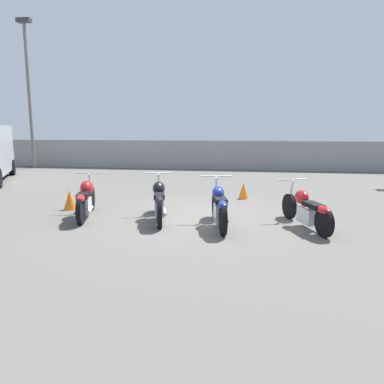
{
  "coord_description": "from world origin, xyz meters",
  "views": [
    {
      "loc": [
        1.26,
        -8.58,
        2.13
      ],
      "look_at": [
        0.0,
        -0.13,
        0.65
      ],
      "focal_mm": 35.0,
      "sensor_mm": 36.0,
      "label": 1
    }
  ],
  "objects": [
    {
      "name": "motorcycle_slot_2",
      "position": [
        0.68,
        -0.7,
        0.44
      ],
      "size": [
        0.73,
        2.02,
        1.04
      ],
      "rotation": [
        0.0,
        0.0,
        0.2
      ],
      "color": "black",
      "rests_on": "ground_plane"
    },
    {
      "name": "motorcycle_slot_3",
      "position": [
        2.54,
        -0.5,
        0.4
      ],
      "size": [
        0.97,
        2.06,
        0.96
      ],
      "rotation": [
        0.0,
        0.0,
        0.34
      ],
      "color": "black",
      "rests_on": "ground_plane"
    },
    {
      "name": "motorcycle_slot_1",
      "position": [
        -0.75,
        -0.29,
        0.45
      ],
      "size": [
        0.79,
        2.12,
        1.04
      ],
      "rotation": [
        0.0,
        0.0,
        0.25
      ],
      "color": "black",
      "rests_on": "ground_plane"
    },
    {
      "name": "light_pole_right",
      "position": [
        -9.93,
        9.71,
        4.42
      ],
      "size": [
        0.7,
        0.35,
        7.47
      ],
      "color": "slate",
      "rests_on": "ground_plane"
    },
    {
      "name": "traffic_cone_far",
      "position": [
        1.16,
        2.64,
        0.25
      ],
      "size": [
        0.3,
        0.3,
        0.5
      ],
      "color": "orange",
      "rests_on": "ground_plane"
    },
    {
      "name": "motorcycle_slot_0",
      "position": [
        -2.54,
        -0.29,
        0.45
      ],
      "size": [
        0.83,
        2.04,
        1.01
      ],
      "rotation": [
        0.0,
        0.0,
        0.25
      ],
      "color": "black",
      "rests_on": "ground_plane"
    },
    {
      "name": "fence_back",
      "position": [
        0.0,
        10.45,
        0.73
      ],
      "size": [
        40.0,
        0.04,
        1.46
      ],
      "color": "gray",
      "rests_on": "ground_plane"
    },
    {
      "name": "traffic_cone_near",
      "position": [
        -3.33,
        0.47,
        0.26
      ],
      "size": [
        0.33,
        0.33,
        0.51
      ],
      "color": "orange",
      "rests_on": "ground_plane"
    },
    {
      "name": "ground_plane",
      "position": [
        0.0,
        0.0,
        0.0
      ],
      "size": [
        60.0,
        60.0,
        0.0
      ],
      "primitive_type": "plane",
      "color": "#5B5954"
    }
  ]
}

